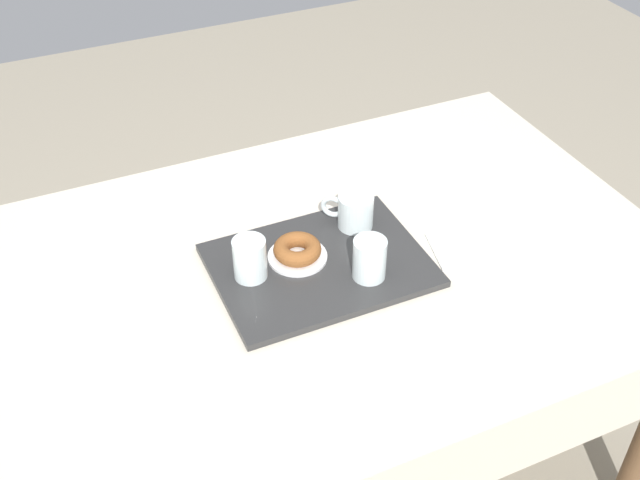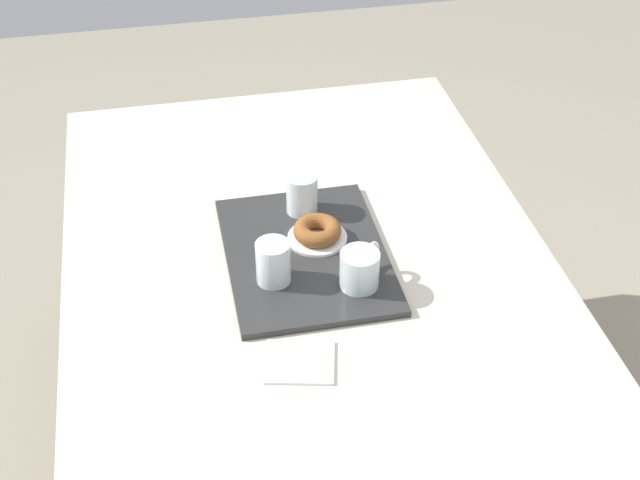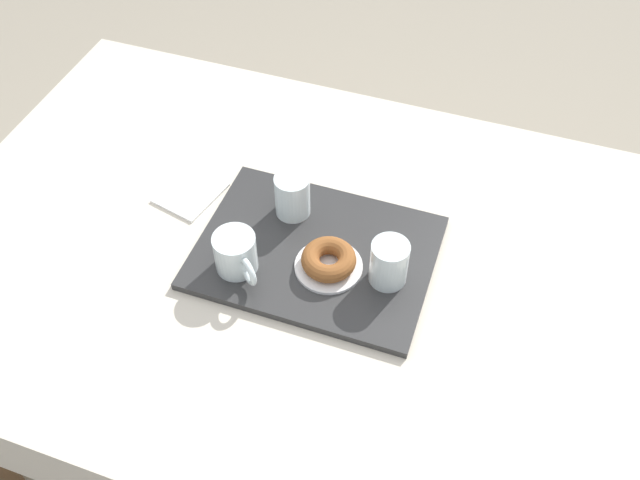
{
  "view_description": "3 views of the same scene",
  "coord_description": "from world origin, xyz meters",
  "views": [
    {
      "loc": [
        0.55,
        1.17,
        1.87
      ],
      "look_at": [
        0.0,
        -0.04,
        0.79
      ],
      "focal_mm": 43.54,
      "sensor_mm": 36.0,
      "label": 1
    },
    {
      "loc": [
        -1.45,
        0.28,
        1.97
      ],
      "look_at": [
        -0.0,
        -0.02,
        0.82
      ],
      "focal_mm": 50.17,
      "sensor_mm": 36.0,
      "label": 2
    },
    {
      "loc": [
        0.31,
        -0.79,
        1.8
      ],
      "look_at": [
        0.04,
        -0.0,
        0.82
      ],
      "focal_mm": 38.32,
      "sensor_mm": 36.0,
      "label": 3
    }
  ],
  "objects": [
    {
      "name": "water_glass_near",
      "position": [
        -0.05,
        0.09,
        0.81
      ],
      "size": [
        0.07,
        0.07,
        0.09
      ],
      "color": "silver",
      "rests_on": "serving_tray"
    },
    {
      "name": "water_glass_far",
      "position": [
        0.18,
        -0.02,
        0.82
      ],
      "size": [
        0.07,
        0.07,
        0.09
      ],
      "color": "silver",
      "rests_on": "serving_tray"
    },
    {
      "name": "ground_plane",
      "position": [
        0.0,
        0.0,
        0.0
      ],
      "size": [
        6.0,
        6.0,
        0.0
      ],
      "primitive_type": "plane",
      "color": "gray"
    },
    {
      "name": "dining_table",
      "position": [
        0.0,
        0.0,
        0.68
      ],
      "size": [
        1.53,
        1.04,
        0.76
      ],
      "color": "beige",
      "rests_on": "ground"
    },
    {
      "name": "donut_plate_left",
      "position": [
        0.06,
        -0.03,
        0.78
      ],
      "size": [
        0.13,
        0.13,
        0.01
      ],
      "primitive_type": "cylinder",
      "color": "white",
      "rests_on": "serving_tray"
    },
    {
      "name": "paper_napkin",
      "position": [
        -0.28,
        0.08,
        0.76
      ],
      "size": [
        0.14,
        0.15,
        0.01
      ],
      "primitive_type": "cube",
      "rotation": [
        0.0,
        0.0,
        -0.23
      ],
      "color": "white",
      "rests_on": "dining_table"
    },
    {
      "name": "sugar_donut_left",
      "position": [
        0.06,
        -0.03,
        0.8
      ],
      "size": [
        0.11,
        0.11,
        0.04
      ],
      "primitive_type": "torus",
      "color": "brown",
      "rests_on": "donut_plate_left"
    },
    {
      "name": "serving_tray",
      "position": [
        0.02,
        0.01,
        0.76
      ],
      "size": [
        0.46,
        0.34,
        0.02
      ],
      "primitive_type": "cube",
      "color": "#2D2D2D",
      "rests_on": "dining_table"
    },
    {
      "name": "tea_mug_left",
      "position": [
        -0.1,
        -0.08,
        0.81
      ],
      "size": [
        0.11,
        0.1,
        0.08
      ],
      "color": "silver",
      "rests_on": "serving_tray"
    }
  ]
}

